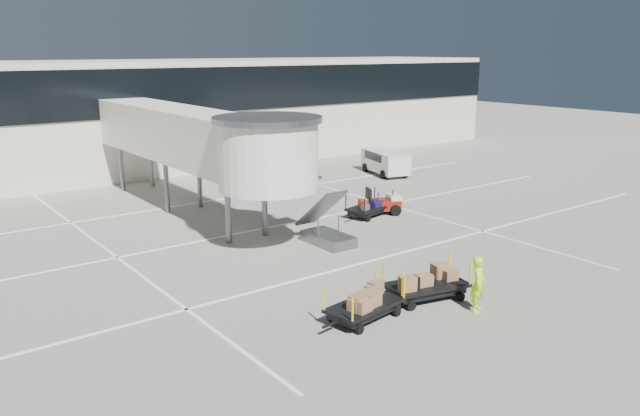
# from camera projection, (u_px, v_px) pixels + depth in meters

# --- Properties ---
(ground) EXTENTS (140.00, 140.00, 0.00)m
(ground) POSITION_uv_depth(u_px,v_px,m) (428.00, 267.00, 26.08)
(ground) COLOR #9E9A8D
(ground) RESTS_ON ground
(lane_markings) EXTENTS (40.00, 30.00, 0.02)m
(lane_markings) POSITION_uv_depth(u_px,v_px,m) (289.00, 221.00, 32.92)
(lane_markings) COLOR white
(lane_markings) RESTS_ON ground
(terminal) EXTENTS (64.00, 12.11, 15.20)m
(terminal) POSITION_uv_depth(u_px,v_px,m) (142.00, 112.00, 48.05)
(terminal) COLOR beige
(terminal) RESTS_ON ground
(jet_bridge) EXTENTS (5.70, 20.40, 6.03)m
(jet_bridge) POSITION_uv_depth(u_px,v_px,m) (204.00, 140.00, 32.21)
(jet_bridge) COLOR white
(jet_bridge) RESTS_ON ground
(baggage_tug) EXTENTS (2.50, 2.16, 1.47)m
(baggage_tug) POSITION_uv_depth(u_px,v_px,m) (381.00, 204.00, 34.39)
(baggage_tug) COLOR maroon
(baggage_tug) RESTS_ON ground
(suitcase_cart) EXTENTS (3.44, 1.92, 1.32)m
(suitcase_cart) POSITION_uv_depth(u_px,v_px,m) (369.00, 208.00, 33.82)
(suitcase_cart) COLOR black
(suitcase_cart) RESTS_ON ground
(box_cart_near) EXTENTS (3.74, 2.11, 1.43)m
(box_cart_near) POSITION_uv_depth(u_px,v_px,m) (428.00, 285.00, 22.59)
(box_cart_near) COLOR black
(box_cart_near) RESTS_ON ground
(box_cart_far) EXTENTS (3.48, 1.77, 1.33)m
(box_cart_far) POSITION_uv_depth(u_px,v_px,m) (364.00, 304.00, 20.92)
(box_cart_far) COLOR black
(box_cart_far) RESTS_ON ground
(ground_worker) EXTENTS (0.86, 0.77, 1.97)m
(ground_worker) POSITION_uv_depth(u_px,v_px,m) (478.00, 284.00, 21.50)
(ground_worker) COLOR #BDFF1A
(ground_worker) RESTS_ON ground
(minivan) EXTENTS (2.92, 4.77, 1.69)m
(minivan) POSITION_uv_depth(u_px,v_px,m) (384.00, 160.00, 45.19)
(minivan) COLOR silver
(minivan) RESTS_ON ground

